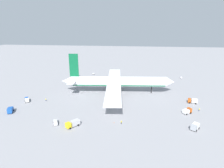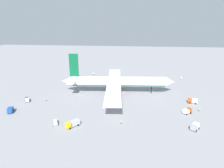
% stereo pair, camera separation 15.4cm
% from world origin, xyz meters
% --- Properties ---
extents(ground_plane, '(600.00, 600.00, 0.00)m').
position_xyz_m(ground_plane, '(0.00, 0.00, 0.00)').
color(ground_plane, gray).
extents(airliner, '(75.81, 79.70, 26.30)m').
position_xyz_m(airliner, '(-1.31, -0.14, 7.58)').
color(airliner, white).
rests_on(airliner, ground).
extents(service_truck_0, '(4.69, 5.15, 2.75)m').
position_xyz_m(service_truck_0, '(37.68, -43.56, 1.53)').
color(service_truck_0, '#999EA5').
rests_on(service_truck_0, ground).
extents(service_truck_1, '(5.54, 3.25, 2.83)m').
position_xyz_m(service_truck_1, '(44.91, -13.00, 1.58)').
color(service_truck_1, '#BF4C14').
rests_on(service_truck_1, ground).
extents(service_truck_2, '(4.07, 5.43, 2.86)m').
position_xyz_m(service_truck_2, '(-53.36, -38.10, 1.55)').
color(service_truck_2, '#194CA5').
rests_on(service_truck_2, ground).
extents(service_truck_3, '(5.17, 4.64, 2.76)m').
position_xyz_m(service_truck_3, '(38.22, -27.52, 1.45)').
color(service_truck_3, '#BF4C14').
rests_on(service_truck_3, ground).
extents(service_truck_4, '(4.32, 4.94, 2.36)m').
position_xyz_m(service_truck_4, '(-52.95, -23.12, 1.30)').
color(service_truck_4, '#194CA5').
rests_on(service_truck_4, ground).
extents(service_truck_5, '(6.05, 6.51, 2.69)m').
position_xyz_m(service_truck_5, '(-16.26, -47.82, 1.53)').
color(service_truck_5, yellow).
rests_on(service_truck_5, ground).
extents(service_van, '(3.56, 4.69, 1.97)m').
position_xyz_m(service_van, '(-24.99, -46.77, 1.03)').
color(service_van, silver).
rests_on(service_van, ground).
extents(baggage_cart_0, '(2.77, 2.79, 1.27)m').
position_xyz_m(baggage_cart_0, '(-27.87, 46.65, 0.70)').
color(baggage_cart_0, '#595B60').
rests_on(baggage_cart_0, ground).
extents(baggage_cart_1, '(1.77, 3.02, 1.54)m').
position_xyz_m(baggage_cart_1, '(49.97, 41.90, 0.84)').
color(baggage_cart_1, '#595B60').
rests_on(baggage_cart_1, ground).
extents(ground_worker_0, '(0.40, 0.40, 1.78)m').
position_xyz_m(ground_worker_0, '(5.22, -42.70, 0.91)').
color(ground_worker_0, black).
rests_on(ground_worker_0, ground).
extents(ground_worker_1, '(0.52, 0.52, 1.61)m').
position_xyz_m(ground_worker_1, '(45.44, -23.64, 0.81)').
color(ground_worker_1, navy).
rests_on(ground_worker_1, ground).
extents(ground_worker_2, '(0.54, 0.54, 1.63)m').
position_xyz_m(ground_worker_2, '(-42.35, -20.49, 0.82)').
color(ground_worker_2, navy).
rests_on(ground_worker_2, ground).
extents(traffic_cone_0, '(0.36, 0.36, 0.55)m').
position_xyz_m(traffic_cone_0, '(37.79, 32.70, 0.28)').
color(traffic_cone_0, orange).
rests_on(traffic_cone_0, ground).
extents(traffic_cone_1, '(0.36, 0.36, 0.55)m').
position_xyz_m(traffic_cone_1, '(1.79, -42.24, 0.28)').
color(traffic_cone_1, orange).
rests_on(traffic_cone_1, ground).
extents(traffic_cone_2, '(0.36, 0.36, 0.55)m').
position_xyz_m(traffic_cone_2, '(20.27, 39.60, 0.28)').
color(traffic_cone_2, orange).
rests_on(traffic_cone_2, ground).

